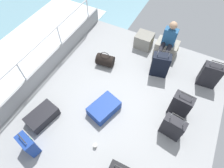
# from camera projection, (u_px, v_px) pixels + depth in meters

# --- Properties ---
(ground_plane) EXTENTS (4.40, 5.20, 0.06)m
(ground_plane) POSITION_uv_depth(u_px,v_px,m) (122.00, 104.00, 4.53)
(ground_plane) COLOR #939699
(gunwale_port) EXTENTS (0.06, 5.20, 0.45)m
(gunwale_port) POSITION_uv_depth(u_px,v_px,m) (48.00, 66.00, 4.91)
(gunwale_port) COLOR #939699
(gunwale_port) RESTS_ON ground_plane
(railing_port) EXTENTS (0.04, 4.20, 1.02)m
(railing_port) POSITION_uv_depth(u_px,v_px,m) (41.00, 51.00, 4.46)
(railing_port) COLOR silver
(railing_port) RESTS_ON ground_plane
(sea_wake) EXTENTS (12.00, 12.00, 0.01)m
(sea_wake) POSITION_uv_depth(u_px,v_px,m) (16.00, 62.00, 5.75)
(sea_wake) COLOR #6B99A8
(sea_wake) RESTS_ON ground_plane
(cargo_crate_0) EXTENTS (0.52, 0.45, 0.41)m
(cargo_crate_0) POSITION_uv_depth(u_px,v_px,m) (144.00, 40.00, 5.53)
(cargo_crate_0) COLOR gray
(cargo_crate_0) RESTS_ON ground_plane
(cargo_crate_1) EXTENTS (0.64, 0.45, 0.41)m
(cargo_crate_1) POSITION_uv_depth(u_px,v_px,m) (166.00, 48.00, 5.34)
(cargo_crate_1) COLOR #9E9989
(cargo_crate_1) RESTS_ON ground_plane
(passenger_seated) EXTENTS (0.34, 0.66, 1.11)m
(passenger_seated) POSITION_uv_depth(u_px,v_px,m) (168.00, 42.00, 4.93)
(passenger_seated) COLOR #26598C
(passenger_seated) RESTS_ON ground_plane
(suitcase_0) EXTENTS (0.49, 0.35, 0.84)m
(suitcase_0) POSITION_uv_depth(u_px,v_px,m) (160.00, 65.00, 4.79)
(suitcase_0) COLOR black
(suitcase_0) RESTS_ON ground_plane
(suitcase_2) EXTENTS (0.47, 0.26, 0.80)m
(suitcase_2) POSITION_uv_depth(u_px,v_px,m) (172.00, 127.00, 3.84)
(suitcase_2) COLOR black
(suitcase_2) RESTS_ON ground_plane
(suitcase_3) EXTENTS (0.46, 0.26, 0.83)m
(suitcase_3) POSITION_uv_depth(u_px,v_px,m) (210.00, 75.00, 4.58)
(suitcase_3) COLOR black
(suitcase_3) RESTS_ON ground_plane
(suitcase_4) EXTENTS (0.44, 0.29, 0.80)m
(suitcase_4) POSITION_uv_depth(u_px,v_px,m) (180.00, 106.00, 4.09)
(suitcase_4) COLOR black
(suitcase_4) RESTS_ON ground_plane
(suitcase_5) EXTENTS (0.41, 0.28, 0.61)m
(suitcase_5) POSITION_uv_depth(u_px,v_px,m) (28.00, 144.00, 3.68)
(suitcase_5) COLOR navy
(suitcase_5) RESTS_ON ground_plane
(suitcase_6) EXTENTS (0.56, 0.76, 0.23)m
(suitcase_6) POSITION_uv_depth(u_px,v_px,m) (42.00, 116.00, 4.19)
(suitcase_6) COLOR black
(suitcase_6) RESTS_ON ground_plane
(suitcase_7) EXTENTS (0.65, 0.80, 0.25)m
(suitcase_7) POSITION_uv_depth(u_px,v_px,m) (104.00, 108.00, 4.30)
(suitcase_7) COLOR navy
(suitcase_7) RESTS_ON ground_plane
(duffel_bag) EXTENTS (0.51, 0.37, 0.46)m
(duffel_bag) POSITION_uv_depth(u_px,v_px,m) (105.00, 60.00, 5.12)
(duffel_bag) COLOR black
(duffel_bag) RESTS_ON ground_plane
(paper_cup) EXTENTS (0.08, 0.08, 0.10)m
(paper_cup) POSITION_uv_depth(u_px,v_px,m) (95.00, 146.00, 3.87)
(paper_cup) COLOR white
(paper_cup) RESTS_ON ground_plane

